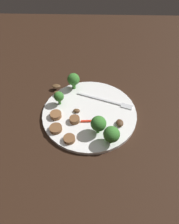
% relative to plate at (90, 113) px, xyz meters
% --- Properties ---
extents(ground_plane, '(1.40, 1.40, 0.00)m').
position_rel_plate_xyz_m(ground_plane, '(0.00, 0.00, -0.01)').
color(ground_plane, black).
extents(plate, '(0.28, 0.28, 0.01)m').
position_rel_plate_xyz_m(plate, '(0.00, 0.00, 0.00)').
color(plate, white).
rests_on(plate, ground_plane).
extents(fork, '(0.17, 0.07, 0.00)m').
position_rel_plate_xyz_m(fork, '(0.06, 0.04, 0.01)').
color(fork, silver).
rests_on(fork, plate).
extents(broccoli_floret_0, '(0.04, 0.04, 0.06)m').
position_rel_plate_xyz_m(broccoli_floret_0, '(0.06, -0.10, 0.04)').
color(broccoli_floret_0, '#408630').
rests_on(broccoli_floret_0, plate).
extents(broccoli_floret_1, '(0.04, 0.04, 0.06)m').
position_rel_plate_xyz_m(broccoli_floret_1, '(-0.05, 0.11, 0.04)').
color(broccoli_floret_1, '#408630').
rests_on(broccoli_floret_1, plate).
extents(broccoli_floret_2, '(0.03, 0.03, 0.05)m').
position_rel_plate_xyz_m(broccoli_floret_2, '(-0.09, 0.03, 0.03)').
color(broccoli_floret_2, '#408630').
rests_on(broccoli_floret_2, plate).
extents(broccoli_floret_3, '(0.04, 0.04, 0.06)m').
position_rel_plate_xyz_m(broccoli_floret_3, '(0.03, -0.07, 0.04)').
color(broccoli_floret_3, '#408630').
rests_on(broccoli_floret_3, plate).
extents(sausage_slice_0, '(0.03, 0.03, 0.01)m').
position_rel_plate_xyz_m(sausage_slice_0, '(-0.05, -0.10, 0.01)').
color(sausage_slice_0, brown).
rests_on(sausage_slice_0, plate).
extents(sausage_slice_1, '(0.04, 0.04, 0.01)m').
position_rel_plate_xyz_m(sausage_slice_1, '(-0.10, -0.02, 0.01)').
color(sausage_slice_1, brown).
rests_on(sausage_slice_1, plate).
extents(sausage_slice_2, '(0.04, 0.04, 0.01)m').
position_rel_plate_xyz_m(sausage_slice_2, '(-0.04, -0.04, 0.01)').
color(sausage_slice_2, brown).
rests_on(sausage_slice_2, plate).
extents(sausage_slice_3, '(0.04, 0.04, 0.01)m').
position_rel_plate_xyz_m(sausage_slice_3, '(-0.09, -0.07, 0.01)').
color(sausage_slice_3, brown).
rests_on(sausage_slice_3, plate).
extents(mushroom_0, '(0.02, 0.03, 0.01)m').
position_rel_plate_xyz_m(mushroom_0, '(0.09, -0.04, 0.01)').
color(mushroom_0, '#4C331E').
rests_on(mushroom_0, plate).
extents(mushroom_1, '(0.02, 0.02, 0.01)m').
position_rel_plate_xyz_m(mushroom_1, '(-0.04, 0.00, 0.01)').
color(mushroom_1, brown).
rests_on(mushroom_1, plate).
extents(mushroom_2, '(0.03, 0.02, 0.01)m').
position_rel_plate_xyz_m(mushroom_2, '(-0.11, 0.11, 0.01)').
color(mushroom_2, brown).
rests_on(mushroom_2, plate).
extents(mushroom_3, '(0.03, 0.03, 0.01)m').
position_rel_plate_xyz_m(mushroom_3, '(-0.11, 0.07, 0.01)').
color(mushroom_3, brown).
rests_on(mushroom_3, plate).
extents(pepper_strip_0, '(0.05, 0.01, 0.00)m').
position_rel_plate_xyz_m(pepper_strip_0, '(0.00, -0.04, 0.01)').
color(pepper_strip_0, red).
rests_on(pepper_strip_0, plate).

